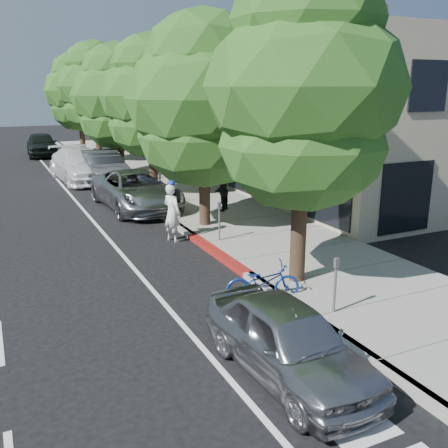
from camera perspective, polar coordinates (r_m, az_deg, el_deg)
ground at (r=14.40m, az=0.85°, el=-4.78°), size 120.00×120.00×0.00m
sidewalk at (r=22.31m, az=-2.97°, el=2.68°), size 4.60×56.00×0.15m
curb at (r=21.55m, az=-8.62°, el=2.08°), size 0.30×56.00×0.15m
curb_red_segment at (r=15.23m, az=-0.82°, el=-3.35°), size 0.32×4.00×0.15m
storefront_building at (r=33.95m, az=1.96°, el=12.87°), size 10.00×36.00×7.00m
street_tree_0 at (r=12.25m, az=9.16°, el=14.67°), size 4.81×4.81×7.86m
street_tree_1 at (r=17.54m, az=-2.34°, el=13.79°), size 5.41×5.41×7.55m
street_tree_2 at (r=23.18m, az=-8.39°, el=14.06°), size 4.57×4.57×7.32m
street_tree_3 at (r=28.96m, az=-12.04°, el=13.98°), size 5.17×5.17×7.41m
street_tree_4 at (r=34.81m, az=-14.53°, el=14.79°), size 4.91×4.91×7.96m
street_tree_5 at (r=40.71m, az=-16.23°, el=14.27°), size 5.24×5.24×7.67m
cyclist at (r=16.51m, az=-5.95°, el=1.28°), size 0.70×0.83×1.94m
bicycle at (r=12.01m, az=4.45°, el=-6.62°), size 1.91×1.10×0.95m
silver_suv at (r=21.27m, az=-9.99°, el=3.83°), size 2.92×5.86×1.59m
dark_sedan at (r=27.49m, az=-13.72°, el=6.33°), size 1.97×5.27×1.72m
white_pickup at (r=28.51m, az=-16.11°, el=6.51°), size 2.92×6.19×1.75m
dark_suv_far at (r=39.94m, az=-20.11°, el=8.55°), size 2.30×5.23×1.75m
near_car_a at (r=9.02m, az=7.38°, el=-13.07°), size 1.77×4.06×1.36m
pedestrian at (r=19.99m, az=-0.37°, el=3.81°), size 0.99×0.99×1.62m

